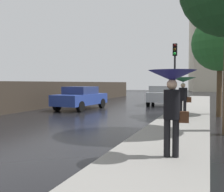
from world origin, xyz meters
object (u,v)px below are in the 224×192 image
car_blue_far_ahead (81,98)px  traffic_light (175,63)px  street_tree_mid (220,43)px  car_silver_near_kerb (161,95)px  pedestrian_with_umbrella_near (183,85)px  pedestrian_with_umbrella_far (172,88)px

car_blue_far_ahead → traffic_light: (5.80, 1.44, 2.17)m
traffic_light → street_tree_mid: size_ratio=0.78×
car_silver_near_kerb → pedestrian_with_umbrella_near: size_ratio=2.26×
car_blue_far_ahead → street_tree_mid: size_ratio=0.86×
pedestrian_with_umbrella_near → traffic_light: traffic_light is taller
car_blue_far_ahead → street_tree_mid: 8.88m
car_blue_far_ahead → pedestrian_with_umbrella_near: pedestrian_with_umbrella_near is taller
car_silver_near_kerb → traffic_light: (1.42, -3.61, 2.15)m
car_silver_near_kerb → car_blue_far_ahead: car_silver_near_kerb is taller
car_blue_far_ahead → pedestrian_with_umbrella_near: (6.73, -3.02, 0.84)m
car_silver_near_kerb → street_tree_mid: bearing=-61.2°
pedestrian_with_umbrella_near → pedestrian_with_umbrella_far: pedestrian_with_umbrella_far is taller
car_blue_far_ahead → pedestrian_with_umbrella_far: bearing=130.0°
traffic_light → street_tree_mid: 3.64m
traffic_light → street_tree_mid: street_tree_mid is taller
pedestrian_with_umbrella_near → traffic_light: (-0.92, 4.46, 1.33)m
pedestrian_with_umbrella_far → traffic_light: size_ratio=0.46×
car_silver_near_kerb → car_blue_far_ahead: (-4.38, -5.05, -0.02)m
pedestrian_with_umbrella_far → street_tree_mid: 9.13m
pedestrian_with_umbrella_near → pedestrian_with_umbrella_far: size_ratio=0.99×
car_blue_far_ahead → pedestrian_with_umbrella_far: (7.12, -9.88, 0.84)m
pedestrian_with_umbrella_near → traffic_light: size_ratio=0.46×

